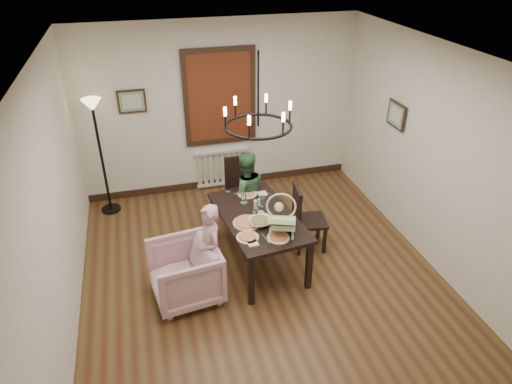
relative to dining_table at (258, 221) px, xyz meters
name	(u,v)px	position (x,y,z in m)	size (l,w,h in m)	color
room_shell	(254,166)	(-0.03, 0.08, 0.75)	(4.51, 5.00, 2.81)	brown
dining_table	(258,221)	(0.00, 0.00, 0.00)	(1.06, 1.66, 0.73)	black
chair_far	(243,193)	(0.04, 0.98, -0.14)	(0.45, 0.45, 1.03)	black
chair_right	(310,217)	(0.78, 0.12, -0.16)	(0.43, 0.43, 0.98)	black
armchair	(185,273)	(-1.02, -0.43, -0.29)	(0.78, 0.80, 0.72)	#E3ADC0
elderly_woman	(210,257)	(-0.70, -0.38, -0.15)	(0.36, 0.24, 0.99)	#CA8F9B
seated_man	(245,200)	(0.01, 0.73, -0.12)	(0.52, 0.40, 1.06)	#39603C
baby_bouncer	(282,219)	(0.19, -0.40, 0.26)	(0.38, 0.52, 0.34)	beige
salad_bowl	(260,221)	(-0.03, -0.21, 0.13)	(0.35, 0.35, 0.08)	white
pizza_platter	(247,222)	(-0.19, -0.15, 0.10)	(0.35, 0.35, 0.04)	tan
drinking_glass	(256,213)	(-0.04, -0.05, 0.15)	(0.07, 0.07, 0.14)	silver
window_blinds	(220,97)	(-0.03, 2.18, 0.95)	(1.00, 0.03, 1.40)	maroon
radiator	(222,167)	(-0.03, 2.20, -0.30)	(0.92, 0.12, 0.62)	silver
picture_back	(132,101)	(-1.38, 2.19, 1.00)	(0.42, 0.03, 0.36)	black
picture_right	(396,115)	(2.18, 0.62, 1.00)	(0.42, 0.03, 0.36)	black
floor_lamp	(102,159)	(-1.93, 1.87, 0.25)	(0.30, 0.30, 1.80)	black
chandelier	(258,126)	(0.00, 0.00, 1.30)	(0.80, 0.80, 0.04)	black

